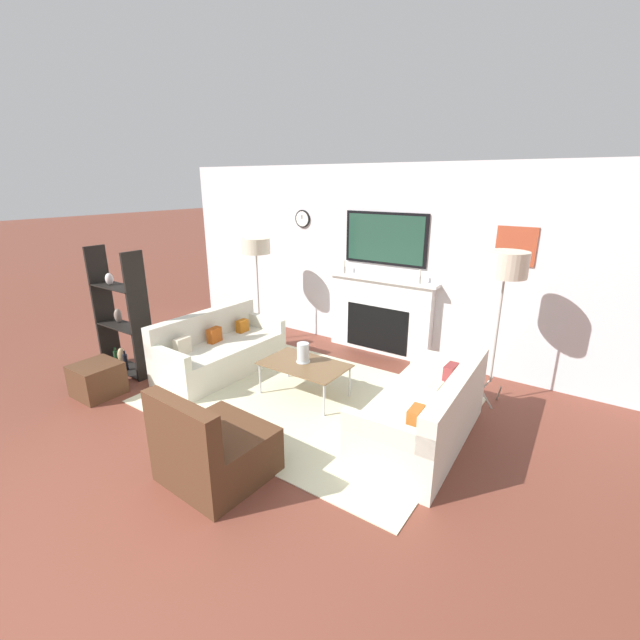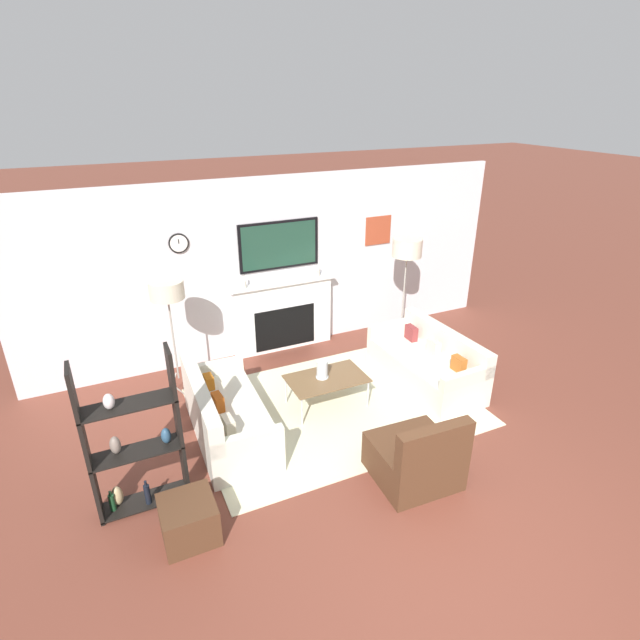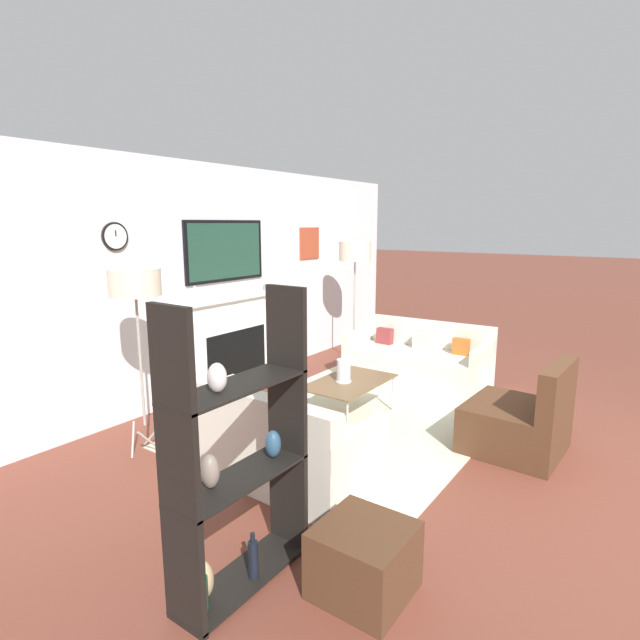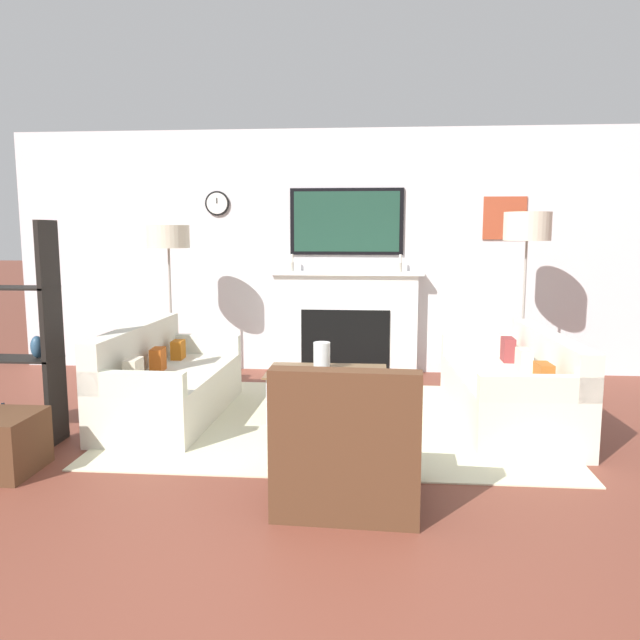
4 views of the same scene
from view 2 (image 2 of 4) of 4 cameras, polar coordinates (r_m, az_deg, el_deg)
ground_plane at (r=5.10m, az=15.88°, el=-24.36°), size 60.00×60.00×0.00m
fireplace_wall at (r=7.71m, az=-4.64°, el=5.26°), size 7.59×0.28×2.70m
area_rug at (r=6.66m, az=1.73°, el=-9.84°), size 3.51×2.52×0.01m
couch_left at (r=6.10m, az=-10.77°, el=-10.81°), size 0.84×1.75×0.79m
couch_right at (r=7.19m, az=12.15°, el=-5.04°), size 0.89×1.77×0.77m
armchair at (r=5.51m, az=10.93°, el=-15.27°), size 0.85×0.84×0.86m
coffee_table at (r=6.48m, az=0.77°, el=-6.83°), size 1.01×0.62×0.41m
hurricane_candle at (r=6.43m, az=0.25°, el=-5.76°), size 0.17×0.17×0.24m
floor_lamp_left at (r=6.50m, az=-17.10°, el=3.14°), size 0.43×0.43×1.65m
floor_lamp_right at (r=7.72m, az=9.93°, el=8.02°), size 0.45×0.45×1.78m
shelf_unit at (r=5.17m, az=-20.58°, el=-13.07°), size 0.87×0.28×1.67m
ottoman at (r=5.08m, az=-14.76°, el=-21.20°), size 0.49×0.49×0.39m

